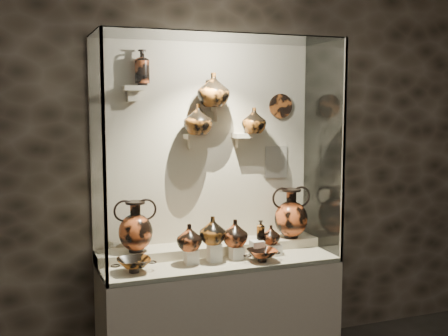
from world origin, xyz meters
The scene contains 35 objects.
wall_back centered at (0.00, 2.50, 1.60)m, with size 5.00×0.02×3.20m, color black.
plinth centered at (0.00, 2.18, 0.40)m, with size 1.70×0.60×0.80m, color beige.
front_tier centered at (0.00, 2.18, 0.82)m, with size 1.68×0.58×0.03m, color beige.
rear_tier centered at (0.00, 2.35, 0.85)m, with size 1.70×0.25×0.10m, color beige.
back_panel centered at (0.00, 2.50, 1.60)m, with size 1.70×0.03×1.60m, color beige.
glass_front centered at (0.00, 1.88, 1.60)m, with size 1.70×0.01×1.60m, color white.
glass_left centered at (-0.85, 2.18, 1.60)m, with size 0.01×0.60×1.60m, color white.
glass_right centered at (0.85, 2.18, 1.60)m, with size 0.01×0.60×1.60m, color white.
glass_top centered at (0.00, 2.18, 2.40)m, with size 1.70×0.60×0.01m, color white.
frame_post_left centered at (-0.84, 1.89, 1.60)m, with size 0.02×0.02×1.60m, color gray.
frame_post_right centered at (0.84, 1.89, 1.60)m, with size 0.02×0.02×1.60m, color gray.
pedestal_a centered at (-0.22, 2.13, 0.88)m, with size 0.09×0.09×0.10m, color silver.
pedestal_b centered at (-0.05, 2.13, 0.90)m, with size 0.09×0.09×0.13m, color silver.
pedestal_c centered at (0.12, 2.13, 0.88)m, with size 0.09×0.09×0.09m, color silver.
pedestal_d centered at (0.28, 2.13, 0.89)m, with size 0.09×0.09×0.12m, color silver.
pedestal_e centered at (0.42, 2.13, 0.87)m, with size 0.09×0.09×0.08m, color silver.
bracket_ul centered at (-0.55, 2.42, 2.05)m, with size 0.14×0.12×0.04m, color beige.
bracket_ca centered at (-0.10, 2.42, 1.70)m, with size 0.14×0.12×0.04m, color beige.
bracket_cb centered at (0.10, 2.42, 1.90)m, with size 0.10×0.12×0.04m, color beige.
bracket_cc centered at (0.28, 2.42, 1.70)m, with size 0.14×0.12×0.04m, color beige.
amphora_left centered at (-0.57, 2.32, 1.08)m, with size 0.29×0.29×0.36m, color #B34C22, non-canonical shape.
amphora_right centered at (0.65, 2.31, 1.09)m, with size 0.31×0.31×0.39m, color #B34C22, non-canonical shape.
jug_a centered at (-0.24, 2.11, 1.02)m, with size 0.18×0.18×0.18m, color #B34C22.
jug_b centered at (-0.07, 2.11, 1.06)m, with size 0.19×0.19×0.20m, color #94501A.
jug_c centered at (0.11, 2.15, 1.02)m, with size 0.19×0.19×0.19m, color #B34C22.
jug_e centered at (0.40, 2.15, 0.98)m, with size 0.13×0.13×0.14m, color #B34C22.
lekythos_small centered at (0.31, 2.14, 1.03)m, with size 0.07×0.07×0.16m, color #94501A, non-canonical shape.
kylix_left centered at (-0.64, 2.07, 0.89)m, with size 0.29×0.25×0.12m, color #94501A, non-canonical shape.
kylix_right centered at (0.26, 2.00, 0.88)m, with size 0.27×0.23×0.11m, color #B34C22, non-canonical shape.
lekythos_tall centered at (-0.48, 2.41, 2.21)m, with size 0.11×0.11×0.28m, color #B34C22, non-canonical shape.
ovoid_vase_a centered at (-0.09, 2.36, 1.83)m, with size 0.21×0.21×0.22m, color #94501A.
ovoid_vase_b centered at (0.02, 2.35, 2.04)m, with size 0.24×0.24×0.25m, color #94501A.
ovoid_vase_c centered at (0.36, 2.38, 1.82)m, with size 0.19×0.19×0.20m, color #94501A.
wall_plate centered at (0.62, 2.47, 1.92)m, with size 0.19×0.19×0.02m, color #984A1E.
info_placard centered at (0.59, 2.47, 1.48)m, with size 0.19×0.01×0.25m, color beige.
Camera 1 is at (-1.34, -1.52, 1.95)m, focal length 45.00 mm.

